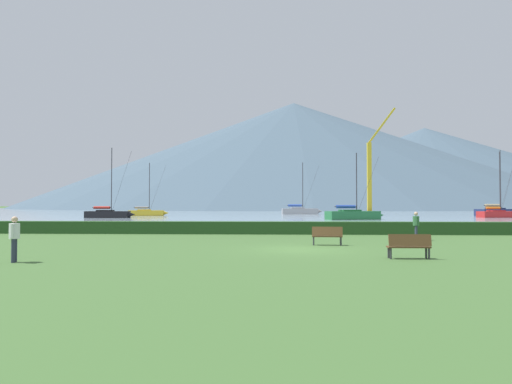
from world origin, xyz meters
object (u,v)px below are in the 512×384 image
park_bench_near_path (327,235)px  person_seated_viewer (14,235)px  park_bench_under_tree (409,245)px  sailboat_slip_4 (498,214)px  sailboat_slip_1 (498,212)px  dock_crane (370,181)px  sailboat_slip_0 (300,211)px  sailboat_slip_3 (108,214)px  sailboat_slip_5 (147,212)px  person_standing_walker (416,223)px  sailboat_slip_6 (353,214)px

park_bench_near_path → person_seated_viewer: (-11.95, -7.44, 0.44)m
park_bench_under_tree → sailboat_slip_4: bearing=61.7°
sailboat_slip_1 → dock_crane: 23.42m
sailboat_slip_0 → sailboat_slip_4: 39.14m
park_bench_near_path → sailboat_slip_3: bearing=126.4°
sailboat_slip_5 → person_standing_walker: size_ratio=5.95×
park_bench_near_path → person_seated_viewer: 14.08m
sailboat_slip_0 → park_bench_under_tree: 81.74m
sailboat_slip_3 → person_seated_viewer: (16.95, -53.96, 0.33)m
park_bench_under_tree → person_standing_walker: (3.01, 9.22, 0.44)m
sailboat_slip_3 → park_bench_under_tree: 60.94m
sailboat_slip_5 → dock_crane: size_ratio=0.46×
dock_crane → person_standing_walker: bearing=-99.1°
park_bench_under_tree → sailboat_slip_5: bearing=113.5°
park_bench_near_path → dock_crane: (15.78, 67.68, 6.13)m
sailboat_slip_5 → sailboat_slip_6: bearing=-39.5°
sailboat_slip_3 → sailboat_slip_6: bearing=-11.6°
sailboat_slip_0 → park_bench_under_tree: (0.15, -81.74, -0.21)m
dock_crane → sailboat_slip_6: bearing=-106.1°
park_bench_under_tree → person_seated_viewer: bearing=-173.6°
sailboat_slip_4 → sailboat_slip_6: size_ratio=1.16×
sailboat_slip_3 → person_standing_walker: (34.40, -43.00, 0.33)m
park_bench_under_tree → person_seated_viewer: (-14.44, -1.73, 0.44)m
person_seated_viewer → sailboat_slip_5: bearing=89.5°
park_bench_near_path → person_seated_viewer: size_ratio=0.95×
sailboat_slip_4 → park_bench_near_path: 60.88m
sailboat_slip_1 → park_bench_near_path: (-37.85, -62.55, -0.23)m
park_bench_under_tree → person_standing_walker: 9.71m
sailboat_slip_6 → person_standing_walker: bearing=-110.6°
sailboat_slip_5 → sailboat_slip_0: bearing=18.6°
sailboat_slip_1 → sailboat_slip_5: size_ratio=1.21×
sailboat_slip_5 → park_bench_near_path: 65.78m
sailboat_slip_5 → person_seated_viewer: 69.13m
sailboat_slip_3 → sailboat_slip_5: (2.13, 13.56, -0.03)m
sailboat_slip_1 → person_standing_walker: sailboat_slip_1 is taller
sailboat_slip_6 → park_bench_near_path: (-7.95, -40.52, -0.17)m
sailboat_slip_4 → person_standing_walker: 55.02m
park_bench_under_tree → person_standing_walker: size_ratio=0.97×
sailboat_slip_3 → sailboat_slip_5: 13.73m
sailboat_slip_0 → sailboat_slip_6: size_ratio=1.21×
sailboat_slip_4 → sailboat_slip_1: bearing=52.9°
sailboat_slip_4 → sailboat_slip_5: sailboat_slip_4 is taller
sailboat_slip_0 → sailboat_slip_3: size_ratio=1.02×
sailboat_slip_6 → person_seated_viewer: sailboat_slip_6 is taller
sailboat_slip_5 → dock_crane: dock_crane is taller
sailboat_slip_1 → sailboat_slip_6: size_ratio=1.28×
person_standing_walker → sailboat_slip_0: bearing=101.9°
dock_crane → park_bench_under_tree: bearing=-100.3°
person_standing_walker → dock_crane: 65.23m
sailboat_slip_3 → person_seated_viewer: 56.56m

